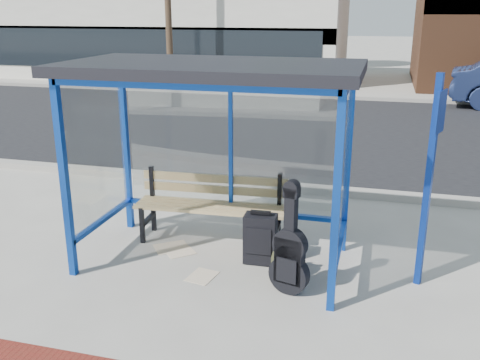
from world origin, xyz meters
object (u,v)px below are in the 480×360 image
(guitar_bag, at_px, (290,255))
(backpack, at_px, (284,262))
(suitcase, at_px, (260,239))
(bench, at_px, (212,203))

(guitar_bag, xyz_separation_m, backpack, (-0.12, 0.34, -0.25))
(guitar_bag, relative_size, suitcase, 1.80)
(bench, height_order, backpack, bench)
(backpack, bearing_deg, suitcase, 154.74)
(bench, distance_m, guitar_bag, 1.69)
(bench, relative_size, guitar_bag, 1.65)
(suitcase, bearing_deg, guitar_bag, -55.47)
(bench, bearing_deg, guitar_bag, -45.79)
(guitar_bag, bearing_deg, backpack, 123.81)
(bench, bearing_deg, suitcase, -36.31)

